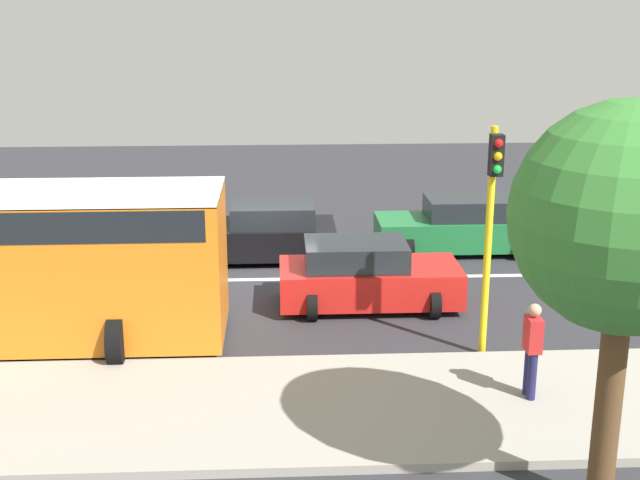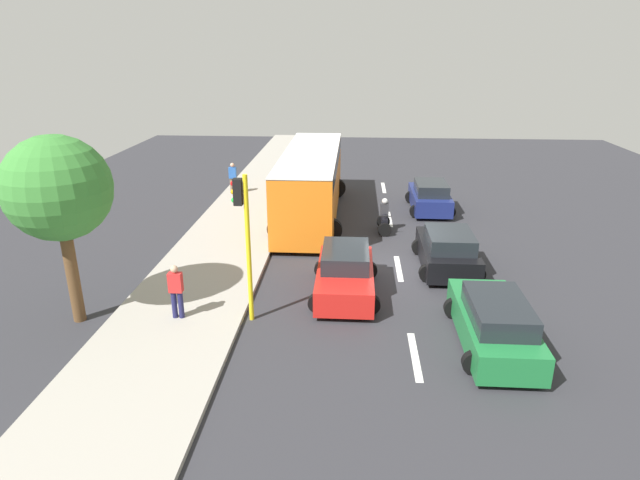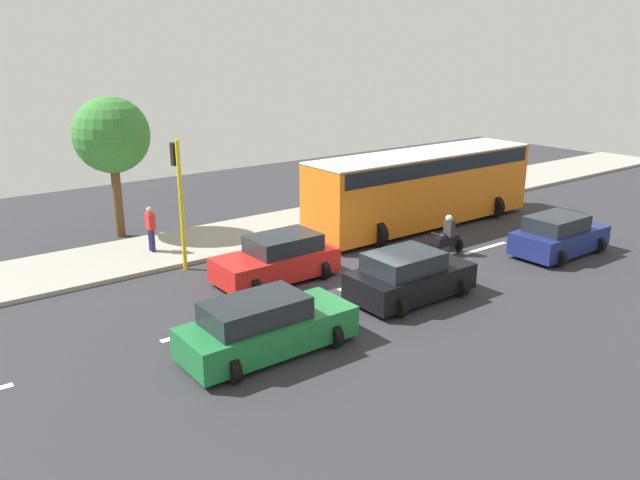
% 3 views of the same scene
% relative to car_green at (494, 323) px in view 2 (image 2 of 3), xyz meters
% --- Properties ---
extents(ground_plane, '(40.00, 60.00, 0.10)m').
position_rel_car_green_xyz_m(ground_plane, '(2.17, -5.30, -0.76)').
color(ground_plane, '#2D2D33').
extents(sidewalk, '(4.00, 60.00, 0.15)m').
position_rel_car_green_xyz_m(sidewalk, '(9.17, -5.30, -0.64)').
color(sidewalk, '#9E998E').
rests_on(sidewalk, ground).
extents(lane_stripe_far_north, '(0.20, 2.40, 0.01)m').
position_rel_car_green_xyz_m(lane_stripe_far_north, '(2.17, -17.30, -0.71)').
color(lane_stripe_far_north, white).
rests_on(lane_stripe_far_north, ground).
extents(lane_stripe_north, '(0.20, 2.40, 0.01)m').
position_rel_car_green_xyz_m(lane_stripe_north, '(2.17, -11.30, -0.71)').
color(lane_stripe_north, white).
rests_on(lane_stripe_north, ground).
extents(lane_stripe_mid, '(0.20, 2.40, 0.01)m').
position_rel_car_green_xyz_m(lane_stripe_mid, '(2.17, -5.30, -0.71)').
color(lane_stripe_mid, white).
rests_on(lane_stripe_mid, ground).
extents(lane_stripe_south, '(0.20, 2.40, 0.01)m').
position_rel_car_green_xyz_m(lane_stripe_south, '(2.17, 0.70, -0.71)').
color(lane_stripe_south, white).
rests_on(lane_stripe_south, ground).
extents(car_green, '(2.18, 4.50, 1.52)m').
position_rel_car_green_xyz_m(car_green, '(0.00, 0.00, 0.00)').
color(car_green, '#1E7238').
rests_on(car_green, ground).
extents(car_black, '(2.32, 3.92, 1.52)m').
position_rel_car_green_xyz_m(car_black, '(0.40, -5.42, -0.00)').
color(car_black, black).
rests_on(car_black, ground).
extents(car_red, '(2.25, 4.06, 1.52)m').
position_rel_car_green_xyz_m(car_red, '(4.13, -3.07, -0.00)').
color(car_red, red).
rests_on(car_red, ground).
extents(car_dark_blue, '(2.20, 3.87, 1.52)m').
position_rel_car_green_xyz_m(car_dark_blue, '(0.10, -12.85, -0.00)').
color(car_dark_blue, navy).
rests_on(car_dark_blue, ground).
extents(city_bus, '(3.20, 11.00, 3.16)m').
position_rel_car_green_xyz_m(city_bus, '(5.96, -11.64, 1.13)').
color(city_bus, orange).
rests_on(city_bus, ground).
extents(motorcycle, '(0.60, 1.30, 1.53)m').
position_rel_car_green_xyz_m(motorcycle, '(2.53, -9.47, -0.07)').
color(motorcycle, black).
rests_on(motorcycle, ground).
extents(pedestrian_near_signal, '(0.40, 0.24, 1.69)m').
position_rel_car_green_xyz_m(pedestrian_near_signal, '(10.53, -15.00, 0.35)').
color(pedestrian_near_signal, '#72604C').
rests_on(pedestrian_near_signal, sidewalk).
extents(pedestrian_by_tree, '(0.40, 0.24, 1.69)m').
position_rel_car_green_xyz_m(pedestrian_by_tree, '(9.08, -0.77, 0.35)').
color(pedestrian_by_tree, '#1E1E4C').
rests_on(pedestrian_by_tree, sidewalk).
extents(traffic_light_corner, '(0.49, 0.24, 4.50)m').
position_rel_car_green_xyz_m(traffic_light_corner, '(7.02, -1.06, 2.22)').
color(traffic_light_corner, yellow).
rests_on(traffic_light_corner, ground).
extents(street_tree_center, '(2.97, 2.97, 5.61)m').
position_rel_car_green_xyz_m(street_tree_center, '(12.12, -0.68, 3.37)').
color(street_tree_center, brown).
rests_on(street_tree_center, ground).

